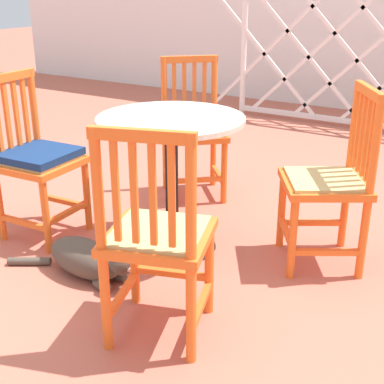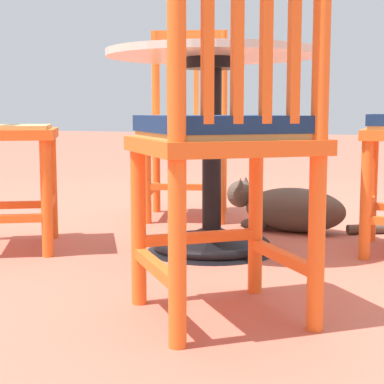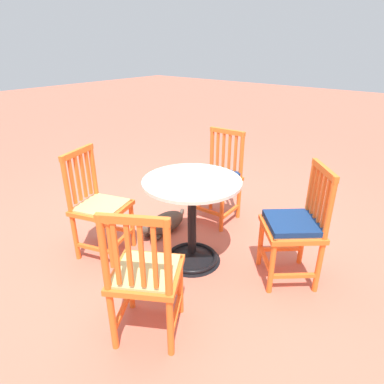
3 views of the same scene
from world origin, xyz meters
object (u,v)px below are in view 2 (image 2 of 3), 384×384
Objects in this scene: cafe_table at (212,175)px; orange_chair_by_planter at (225,139)px; tabby_cat at (286,209)px; orange_chair_facing_out at (187,128)px.

orange_chair_by_planter reaches higher than cafe_table.
cafe_table is 0.80m from orange_chair_by_planter.
cafe_table is 0.55m from tabby_cat.
cafe_table is at bearing 72.07° from tabby_cat.
tabby_cat is at bearing 160.59° from orange_chair_facing_out.
tabby_cat is (0.14, -1.21, -0.35)m from orange_chair_by_planter.
cafe_table is 0.83× the size of orange_chair_facing_out.
orange_chair_facing_out is at bearing -19.41° from tabby_cat.
tabby_cat is at bearing -83.20° from orange_chair_by_planter.
orange_chair_by_planter is at bearing 116.06° from orange_chair_facing_out.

